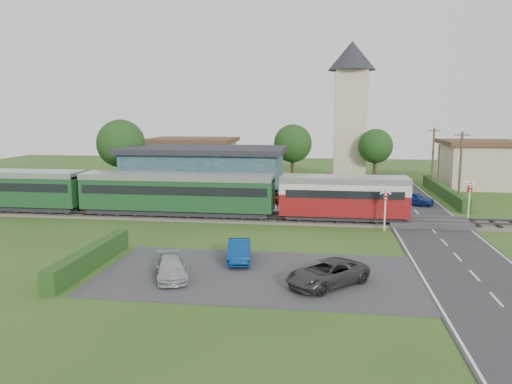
# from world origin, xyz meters

# --- Properties ---
(ground) EXTENTS (120.00, 120.00, 0.00)m
(ground) POSITION_xyz_m (0.00, 0.00, 0.00)
(ground) COLOR #2D4C19
(railway_track) EXTENTS (76.00, 3.20, 0.49)m
(railway_track) POSITION_xyz_m (0.00, 2.00, 0.11)
(railway_track) COLOR #4C443D
(railway_track) RESTS_ON ground
(road) EXTENTS (6.00, 70.00, 0.05)m
(road) POSITION_xyz_m (10.00, 0.00, 0.03)
(road) COLOR #28282B
(road) RESTS_ON ground
(car_park) EXTENTS (17.00, 9.00, 0.08)m
(car_park) POSITION_xyz_m (-1.50, -12.00, 0.04)
(car_park) COLOR #333335
(car_park) RESTS_ON ground
(crossing_deck) EXTENTS (6.20, 3.40, 0.45)m
(crossing_deck) POSITION_xyz_m (10.00, 2.00, 0.23)
(crossing_deck) COLOR #333335
(crossing_deck) RESTS_ON ground
(platform) EXTENTS (30.00, 3.00, 0.45)m
(platform) POSITION_xyz_m (-10.00, 5.20, 0.23)
(platform) COLOR gray
(platform) RESTS_ON ground
(equipment_hut) EXTENTS (2.30, 2.30, 2.55)m
(equipment_hut) POSITION_xyz_m (-18.00, 5.20, 1.75)
(equipment_hut) COLOR #C0B38C
(equipment_hut) RESTS_ON platform
(station_building) EXTENTS (16.00, 9.00, 5.30)m
(station_building) POSITION_xyz_m (-10.00, 10.99, 2.69)
(station_building) COLOR #21404A
(station_building) RESTS_ON ground
(train) EXTENTS (43.20, 2.90, 3.40)m
(train) POSITION_xyz_m (-13.33, 2.00, 2.18)
(train) COLOR #232328
(train) RESTS_ON ground
(church_tower) EXTENTS (6.00, 6.00, 17.60)m
(church_tower) POSITION_xyz_m (5.00, 28.00, 10.23)
(church_tower) COLOR #C0B38C
(church_tower) RESTS_ON ground
(house_west) EXTENTS (10.80, 8.80, 5.50)m
(house_west) POSITION_xyz_m (-15.00, 25.00, 2.79)
(house_west) COLOR tan
(house_west) RESTS_ON ground
(house_east) EXTENTS (8.80, 8.80, 5.50)m
(house_east) POSITION_xyz_m (20.00, 24.00, 2.80)
(house_east) COLOR tan
(house_east) RESTS_ON ground
(hedge_carpark) EXTENTS (0.80, 9.00, 1.20)m
(hedge_carpark) POSITION_xyz_m (-11.00, -12.00, 0.60)
(hedge_carpark) COLOR #193814
(hedge_carpark) RESTS_ON ground
(hedge_roadside) EXTENTS (0.80, 18.00, 1.20)m
(hedge_roadside) POSITION_xyz_m (14.20, 16.00, 0.60)
(hedge_roadside) COLOR #193814
(hedge_roadside) RESTS_ON ground
(hedge_station) EXTENTS (22.00, 0.80, 1.30)m
(hedge_station) POSITION_xyz_m (-10.00, 15.50, 0.65)
(hedge_station) COLOR #193814
(hedge_station) RESTS_ON ground
(tree_a) EXTENTS (5.20, 5.20, 8.00)m
(tree_a) POSITION_xyz_m (-20.00, 14.00, 5.38)
(tree_a) COLOR #332316
(tree_a) RESTS_ON ground
(tree_b) EXTENTS (4.60, 4.60, 7.34)m
(tree_b) POSITION_xyz_m (-2.00, 23.00, 5.02)
(tree_b) COLOR #332316
(tree_b) RESTS_ON ground
(tree_c) EXTENTS (4.20, 4.20, 6.78)m
(tree_c) POSITION_xyz_m (8.00, 25.00, 4.65)
(tree_c) COLOR #332316
(tree_c) RESTS_ON ground
(utility_pole_c) EXTENTS (1.40, 0.22, 7.00)m
(utility_pole_c) POSITION_xyz_m (14.20, 10.00, 3.63)
(utility_pole_c) COLOR #473321
(utility_pole_c) RESTS_ON ground
(utility_pole_d) EXTENTS (1.40, 0.22, 7.00)m
(utility_pole_d) POSITION_xyz_m (14.20, 22.00, 3.63)
(utility_pole_d) COLOR #473321
(utility_pole_d) RESTS_ON ground
(crossing_signal_near) EXTENTS (0.84, 0.28, 3.28)m
(crossing_signal_near) POSITION_xyz_m (6.40, -0.41, 2.14)
(crossing_signal_near) COLOR silver
(crossing_signal_near) RESTS_ON ground
(crossing_signal_far) EXTENTS (0.84, 0.28, 3.28)m
(crossing_signal_far) POSITION_xyz_m (13.60, 4.39, 2.14)
(crossing_signal_far) COLOR silver
(crossing_signal_far) RESTS_ON ground
(streetlamp_west) EXTENTS (0.30, 0.30, 5.15)m
(streetlamp_west) POSITION_xyz_m (-22.00, 20.00, 3.04)
(streetlamp_west) COLOR #3F3F47
(streetlamp_west) RESTS_ON ground
(streetlamp_east) EXTENTS (0.30, 0.30, 5.15)m
(streetlamp_east) POSITION_xyz_m (16.00, 27.00, 3.04)
(streetlamp_east) COLOR #3F3F47
(streetlamp_east) RESTS_ON ground
(car_on_road) EXTENTS (4.06, 2.87, 1.28)m
(car_on_road) POSITION_xyz_m (10.29, 10.60, 0.69)
(car_on_road) COLOR navy
(car_on_road) RESTS_ON road
(car_park_blue) EXTENTS (1.82, 3.85, 1.22)m
(car_park_blue) POSITION_xyz_m (-2.90, -9.72, 0.69)
(car_park_blue) COLOR navy
(car_park_blue) RESTS_ON car_park
(car_park_silver) EXTENTS (2.77, 4.06, 1.09)m
(car_park_silver) POSITION_xyz_m (-5.95, -13.19, 0.63)
(car_park_silver) COLOR #A4A6AD
(car_park_silver) RESTS_ON car_park
(car_park_dark) EXTENTS (4.66, 4.68, 1.26)m
(car_park_dark) POSITION_xyz_m (2.18, -13.23, 0.71)
(car_park_dark) COLOR #303031
(car_park_dark) RESTS_ON car_park
(pedestrian_near) EXTENTS (0.76, 0.65, 1.75)m
(pedestrian_near) POSITION_xyz_m (-2.20, 4.58, 1.33)
(pedestrian_near) COLOR gray
(pedestrian_near) RESTS_ON platform
(pedestrian_far) EXTENTS (0.81, 0.95, 1.74)m
(pedestrian_far) POSITION_xyz_m (-15.29, 5.44, 1.32)
(pedestrian_far) COLOR gray
(pedestrian_far) RESTS_ON platform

